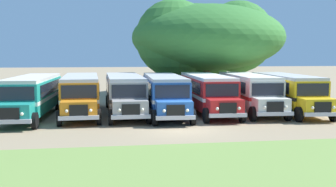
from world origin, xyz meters
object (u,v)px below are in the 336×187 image
parked_bus_slot_1 (81,93)px  parked_bus_slot_3 (164,92)px  parked_bus_slot_6 (287,91)px  parked_bus_slot_0 (32,94)px  parked_bus_slot_4 (207,91)px  parked_bus_slot_5 (248,90)px  parked_bus_slot_2 (125,92)px  broad_shade_tree (204,40)px

parked_bus_slot_1 → parked_bus_slot_3: (6.11, -0.82, 0.00)m
parked_bus_slot_6 → parked_bus_slot_0: bearing=-87.7°
parked_bus_slot_6 → parked_bus_slot_4: bearing=-91.8°
parked_bus_slot_3 → parked_bus_slot_6: 9.56m
parked_bus_slot_0 → parked_bus_slot_5: same height
parked_bus_slot_2 → parked_bus_slot_6: size_ratio=1.00×
parked_bus_slot_5 → parked_bus_slot_0: bearing=-85.3°
parked_bus_slot_1 → parked_bus_slot_6: 15.70m
parked_bus_slot_3 → broad_shade_tree: (5.99, 12.22, 4.33)m
parked_bus_slot_2 → parked_bus_slot_5: 9.60m
parked_bus_slot_2 → parked_bus_slot_6: (12.47, -0.78, 0.00)m
parked_bus_slot_6 → parked_bus_slot_3: bearing=-87.8°
parked_bus_slot_5 → parked_bus_slot_4: bearing=-84.6°
parked_bus_slot_2 → parked_bus_slot_6: same height
parked_bus_slot_0 → parked_bus_slot_3: size_ratio=1.00×
parked_bus_slot_2 → parked_bus_slot_4: 6.27m
parked_bus_slot_4 → parked_bus_slot_2: bearing=-91.6°
parked_bus_slot_1 → parked_bus_slot_2: same height
parked_bus_slot_5 → parked_bus_slot_1: bearing=-88.3°
parked_bus_slot_4 → parked_bus_slot_6: size_ratio=1.00×
parked_bus_slot_2 → parked_bus_slot_3: same height
parked_bus_slot_1 → parked_bus_slot_5: 12.80m
parked_bus_slot_6 → parked_bus_slot_2: bearing=-91.0°
parked_bus_slot_2 → broad_shade_tree: size_ratio=0.60×
parked_bus_slot_4 → parked_bus_slot_5: size_ratio=1.00×
parked_bus_slot_3 → parked_bus_slot_4: bearing=98.5°
parked_bus_slot_1 → parked_bus_slot_5: size_ratio=1.00×
broad_shade_tree → parked_bus_slot_6: bearing=-73.8°
parked_bus_slot_2 → parked_bus_slot_3: size_ratio=1.00×
parked_bus_slot_1 → parked_bus_slot_4: same height
parked_bus_slot_3 → parked_bus_slot_5: (6.69, 0.57, 0.00)m
parked_bus_slot_0 → parked_bus_slot_5: size_ratio=1.00×
parked_bus_slot_6 → parked_bus_slot_5: bearing=-99.8°
parked_bus_slot_2 → parked_bus_slot_4: size_ratio=1.00×
parked_bus_slot_1 → parked_bus_slot_3: 6.17m
parked_bus_slot_5 → broad_shade_tree: (-0.69, 11.64, 4.33)m
parked_bus_slot_3 → broad_shade_tree: broad_shade_tree is taller
parked_bus_slot_2 → parked_bus_slot_3: bearing=74.7°
parked_bus_slot_3 → broad_shade_tree: bearing=155.2°
parked_bus_slot_5 → parked_bus_slot_2: bearing=-88.0°
parked_bus_slot_3 → parked_bus_slot_5: 6.71m
parked_bus_slot_2 → parked_bus_slot_4: (6.26, -0.30, 0.00)m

